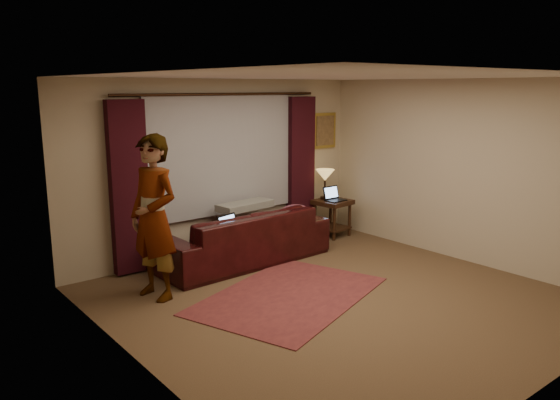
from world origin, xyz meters
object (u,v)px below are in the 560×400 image
(end_table, at_px, (332,218))
(laptop_table, at_px, (336,194))
(tiffany_lamp, at_px, (325,184))
(sofa, at_px, (242,227))
(laptop_sofa, at_px, (234,225))
(person, at_px, (154,218))

(end_table, distance_m, laptop_table, 0.43)
(tiffany_lamp, height_order, laptop_table, tiffany_lamp)
(sofa, xyz_separation_m, tiffany_lamp, (1.94, 0.34, 0.35))
(laptop_table, bearing_deg, laptop_sofa, -172.35)
(tiffany_lamp, bearing_deg, laptop_table, -79.64)
(sofa, relative_size, laptop_sofa, 6.87)
(sofa, height_order, person, person)
(laptop_table, bearing_deg, person, -172.28)
(end_table, distance_m, tiffany_lamp, 0.58)
(end_table, bearing_deg, laptop_sofa, -168.98)
(person, bearing_deg, sofa, 92.95)
(tiffany_lamp, bearing_deg, laptop_sofa, -165.23)
(laptop_sofa, bearing_deg, person, 174.94)
(laptop_table, height_order, person, person)
(end_table, bearing_deg, person, -169.57)
(end_table, xyz_separation_m, person, (-3.57, -0.66, 0.67))
(laptop_sofa, bearing_deg, end_table, -3.39)
(laptop_table, bearing_deg, end_table, 86.21)
(laptop_sofa, xyz_separation_m, person, (-1.27, -0.21, 0.34))
(laptop_sofa, xyz_separation_m, end_table, (2.30, 0.45, -0.33))
(laptop_sofa, distance_m, laptop_table, 2.33)
(tiffany_lamp, distance_m, laptop_table, 0.27)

